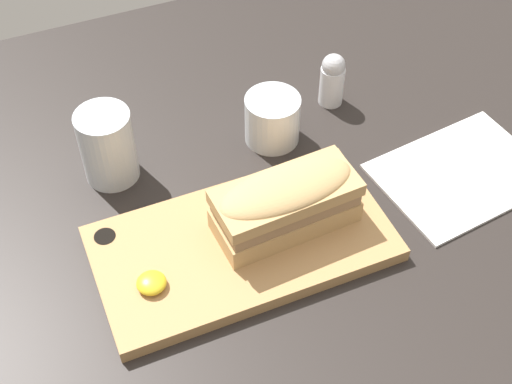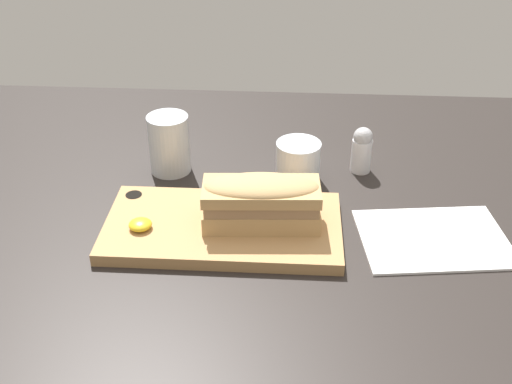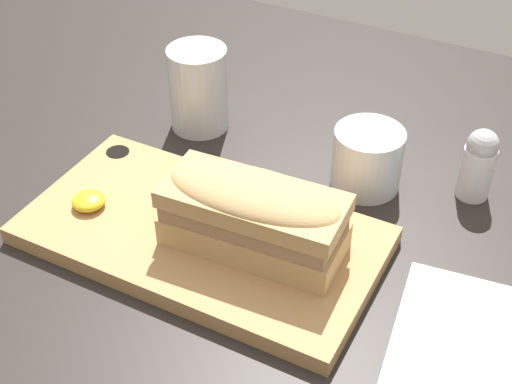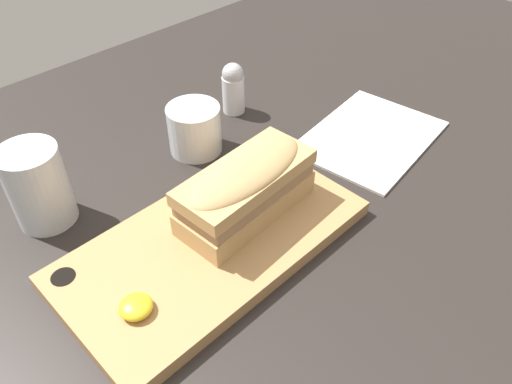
% 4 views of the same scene
% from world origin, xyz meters
% --- Properties ---
extents(dining_table, '(1.78, 1.05, 0.02)m').
position_xyz_m(dining_table, '(0.00, 0.00, 0.01)').
color(dining_table, '#282321').
rests_on(dining_table, ground).
extents(serving_board, '(0.35, 0.18, 0.02)m').
position_xyz_m(serving_board, '(-0.10, -0.01, 0.03)').
color(serving_board, tan).
rests_on(serving_board, dining_table).
extents(sandwich, '(0.17, 0.08, 0.07)m').
position_xyz_m(sandwich, '(-0.04, -0.01, 0.08)').
color(sandwich, tan).
rests_on(sandwich, serving_board).
extents(mustard_dollop, '(0.03, 0.03, 0.01)m').
position_xyz_m(mustard_dollop, '(-0.22, -0.03, 0.05)').
color(mustard_dollop, gold).
rests_on(mustard_dollop, serving_board).
extents(water_glass, '(0.07, 0.07, 0.10)m').
position_xyz_m(water_glass, '(-0.21, 0.17, 0.06)').
color(water_glass, silver).
rests_on(water_glass, dining_table).
extents(wine_glass, '(0.07, 0.07, 0.07)m').
position_xyz_m(wine_glass, '(0.01, 0.15, 0.05)').
color(wine_glass, silver).
rests_on(wine_glass, dining_table).
extents(napkin, '(0.23, 0.18, 0.00)m').
position_xyz_m(napkin, '(0.21, -0.01, 0.02)').
color(napkin, white).
rests_on(napkin, dining_table).
extents(salt_shaker, '(0.03, 0.03, 0.08)m').
position_xyz_m(salt_shaker, '(0.12, 0.19, 0.06)').
color(salt_shaker, white).
rests_on(salt_shaker, dining_table).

